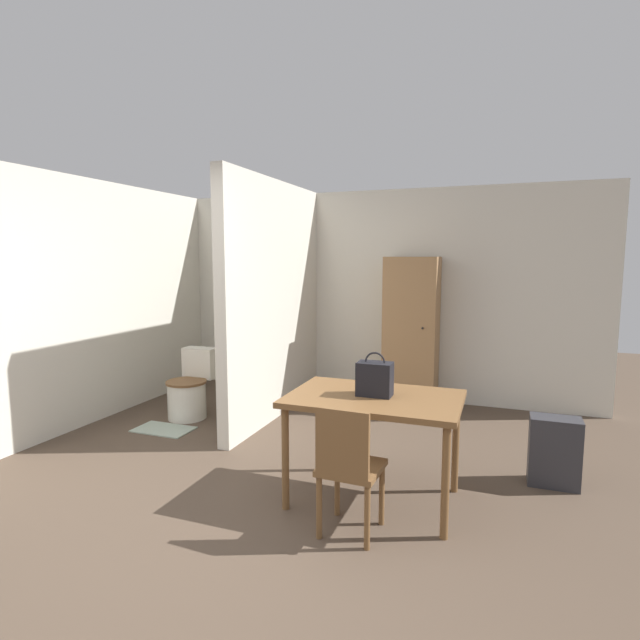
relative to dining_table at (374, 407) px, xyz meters
The scene contains 11 objects.
ground_plane 1.52m from the dining_table, 128.34° to the right, with size 16.00×16.00×0.00m, color #4C3D30.
wall_back 2.88m from the dining_table, 107.52° to the left, with size 5.60×0.12×2.50m.
wall_left 3.35m from the dining_table, 166.38° to the left, with size 0.12×4.70×2.50m.
partition_wall 2.20m from the dining_table, 134.06° to the left, with size 0.12×2.20×2.50m.
dining_table is the anchor object (origin of this frame).
wooden_chair 0.55m from the dining_table, 93.51° to the right, with size 0.38×0.38×0.83m.
toilet 2.61m from the dining_table, 153.61° to the left, with size 0.43×0.57×0.72m.
handbag 0.20m from the dining_table, 98.72° to the left, with size 0.24×0.15×0.31m.
wooden_cabinet 2.39m from the dining_table, 94.00° to the left, with size 0.59×0.48×1.71m.
bath_mat 2.50m from the dining_table, 163.62° to the left, with size 0.57×0.34×0.01m.
space_heater 1.46m from the dining_table, 29.90° to the left, with size 0.36×0.21×0.52m.
Camera 1 is at (1.66, -2.20, 1.70)m, focal length 28.00 mm.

